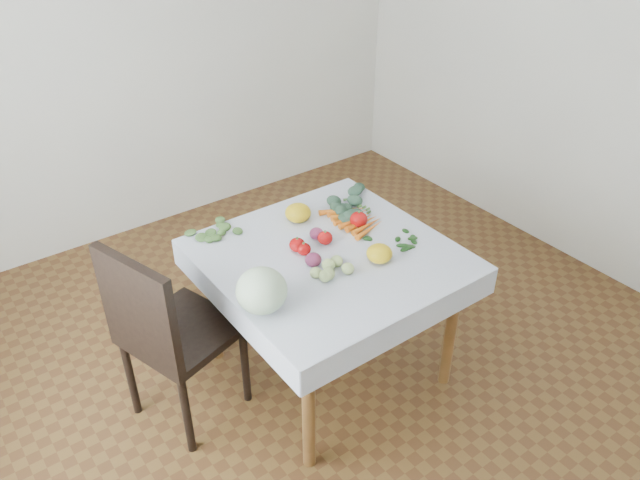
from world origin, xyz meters
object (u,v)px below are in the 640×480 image
object	(u,v)px
table	(329,271)
heirloom_back	(298,213)
chair	(164,328)
cabbage	(262,291)
carrot_bunch	(355,219)

from	to	relation	value
table	heirloom_back	world-z (taller)	heirloom_back
chair	cabbage	world-z (taller)	chair
chair	carrot_bunch	world-z (taller)	chair
carrot_bunch	heirloom_back	bearing A→B (deg)	141.63
heirloom_back	cabbage	bearing A→B (deg)	-136.45
chair	heirloom_back	size ratio (longest dim) A/B	7.47
chair	carrot_bunch	xyz separation A→B (m)	(1.09, -0.01, 0.19)
table	chair	distance (m)	0.83
cabbage	heirloom_back	world-z (taller)	cabbage
cabbage	heirloom_back	size ratio (longest dim) A/B	1.61
chair	heirloom_back	world-z (taller)	chair
cabbage	carrot_bunch	size ratio (longest dim) A/B	0.65
heirloom_back	carrot_bunch	xyz separation A→B (m)	(0.23, -0.18, -0.03)
table	cabbage	size ratio (longest dim) A/B	4.58
cabbage	carrot_bunch	bearing A→B (deg)	22.81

